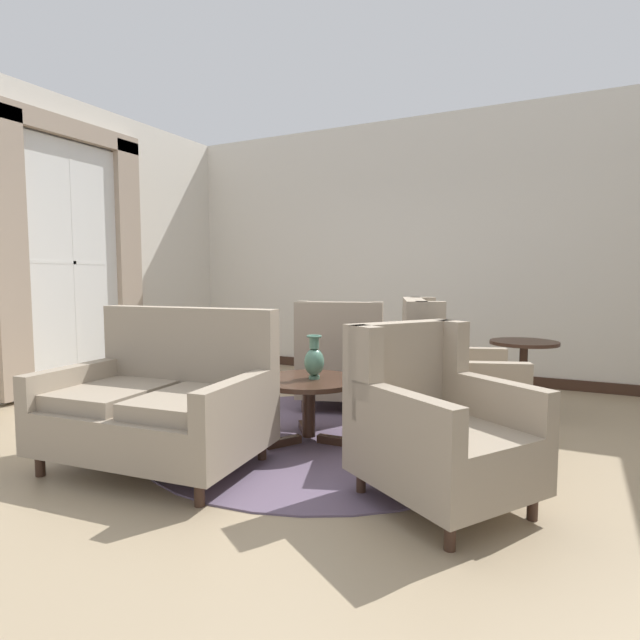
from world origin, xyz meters
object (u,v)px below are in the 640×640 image
Objects in this scene: armchair_near_window at (341,363)px; armchair_back_corner at (448,384)px; coffee_table at (309,392)px; settee at (161,404)px; side_table at (523,371)px; porcelain_vase at (314,360)px; armchair_far_left at (434,426)px.

armchair_back_corner is at bearing 134.63° from armchair_near_window.
settee is (-0.66, -0.85, 0.03)m from coffee_table.
armchair_near_window is at bearing 70.47° from settee.
coffee_table is 1.12× the size of side_table.
coffee_table is 0.25m from porcelain_vase.
porcelain_vase reaches higher than coffee_table.
settee is at bearing -127.72° from coffee_table.
armchair_far_left is 2.05m from side_table.
armchair_back_corner reaches higher than armchair_far_left.
settee is at bearing 58.59° from armchair_near_window.
armchair_near_window is at bearing 102.87° from porcelain_vase.
armchair_near_window reaches higher than porcelain_vase.
porcelain_vase is 1.06m from armchair_near_window.
coffee_table is 0.75× the size of armchair_near_window.
coffee_table is 0.71× the size of armchair_back_corner.
settee is at bearing -131.82° from side_table.
porcelain_vase is at bearing 95.10° from armchair_back_corner.
coffee_table is 2.00m from side_table.
coffee_table is 1.25m from armchair_far_left.
settee reaches higher than armchair_far_left.
armchair_back_corner is at bearing 32.89° from settee.
coffee_table is at bearing 94.85° from armchair_back_corner.
armchair_near_window is 1.63m from side_table.
porcelain_vase is at bearing -133.45° from side_table.
side_table is at bearing -42.78° from armchair_back_corner.
settee is 2.12× the size of side_table.
settee is 1.35× the size of armchair_back_corner.
armchair_near_window is at bearing 71.53° from armchair_far_left.
settee is 2.06m from armchair_back_corner.
armchair_back_corner is at bearing 41.41° from armchair_far_left.
porcelain_vase is at bearing 85.40° from armchair_near_window.
coffee_table is 1.08m from settee.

